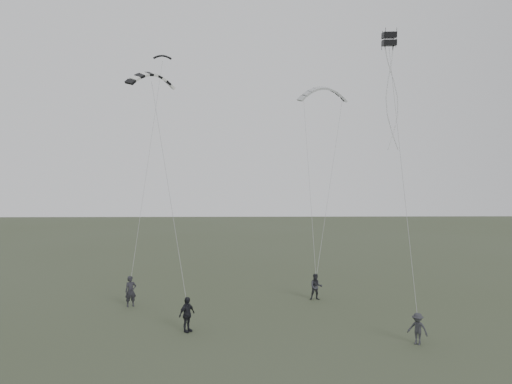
{
  "coord_description": "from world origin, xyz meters",
  "views": [
    {
      "loc": [
        0.34,
        -26.13,
        8.14
      ],
      "look_at": [
        1.0,
        5.21,
        7.04
      ],
      "focal_mm": 35.0,
      "sensor_mm": 36.0,
      "label": 1
    }
  ],
  "objects_px": {
    "flyer_left": "(131,291)",
    "flyer_far": "(418,329)",
    "flyer_right": "(316,287)",
    "kite_box": "(389,39)",
    "kite_pale_large": "(323,88)",
    "kite_dark_small": "(162,56)",
    "kite_striped": "(152,74)",
    "flyer_center": "(187,314)"
  },
  "relations": [
    {
      "from": "flyer_center",
      "to": "kite_dark_small",
      "type": "xyz_separation_m",
      "value": [
        -3.18,
        12.17,
        16.12
      ]
    },
    {
      "from": "flyer_right",
      "to": "kite_dark_small",
      "type": "xyz_separation_m",
      "value": [
        -10.79,
        5.71,
        16.18
      ]
    },
    {
      "from": "flyer_far",
      "to": "kite_box",
      "type": "relative_size",
      "value": 2.0
    },
    {
      "from": "kite_pale_large",
      "to": "flyer_center",
      "type": "bearing_deg",
      "value": -128.49
    },
    {
      "from": "kite_striped",
      "to": "flyer_right",
      "type": "bearing_deg",
      "value": -31.12
    },
    {
      "from": "flyer_left",
      "to": "kite_box",
      "type": "relative_size",
      "value": 2.49
    },
    {
      "from": "flyer_left",
      "to": "flyer_right",
      "type": "height_order",
      "value": "flyer_left"
    },
    {
      "from": "flyer_right",
      "to": "kite_pale_large",
      "type": "distance_m",
      "value": 17.37
    },
    {
      "from": "kite_dark_small",
      "to": "flyer_right",
      "type": "bearing_deg",
      "value": -37.43
    },
    {
      "from": "flyer_right",
      "to": "kite_striped",
      "type": "bearing_deg",
      "value": -176.17
    },
    {
      "from": "kite_pale_large",
      "to": "flyer_right",
      "type": "bearing_deg",
      "value": -108.86
    },
    {
      "from": "flyer_far",
      "to": "flyer_center",
      "type": "bearing_deg",
      "value": -151.5
    },
    {
      "from": "flyer_left",
      "to": "kite_dark_small",
      "type": "relative_size",
      "value": 1.42
    },
    {
      "from": "flyer_right",
      "to": "kite_pale_large",
      "type": "height_order",
      "value": "kite_pale_large"
    },
    {
      "from": "kite_striped",
      "to": "kite_box",
      "type": "xyz_separation_m",
      "value": [
        14.04,
        -2.83,
        1.48
      ]
    },
    {
      "from": "flyer_right",
      "to": "flyer_far",
      "type": "xyz_separation_m",
      "value": [
        3.65,
        -8.6,
        -0.09
      ]
    },
    {
      "from": "flyer_left",
      "to": "flyer_center",
      "type": "height_order",
      "value": "flyer_left"
    },
    {
      "from": "flyer_far",
      "to": "kite_dark_small",
      "type": "bearing_deg",
      "value": 174.52
    },
    {
      "from": "flyer_right",
      "to": "kite_box",
      "type": "distance_m",
      "value": 15.84
    },
    {
      "from": "flyer_right",
      "to": "flyer_center",
      "type": "relative_size",
      "value": 0.93
    },
    {
      "from": "flyer_center",
      "to": "kite_pale_large",
      "type": "height_order",
      "value": "kite_pale_large"
    },
    {
      "from": "flyer_left",
      "to": "flyer_far",
      "type": "relative_size",
      "value": 1.24
    },
    {
      "from": "flyer_left",
      "to": "flyer_right",
      "type": "relative_size",
      "value": 1.12
    },
    {
      "from": "kite_box",
      "to": "flyer_right",
      "type": "bearing_deg",
      "value": 139.04
    },
    {
      "from": "flyer_right",
      "to": "kite_box",
      "type": "relative_size",
      "value": 2.23
    },
    {
      "from": "flyer_far",
      "to": "kite_dark_small",
      "type": "height_order",
      "value": "kite_dark_small"
    },
    {
      "from": "flyer_far",
      "to": "kite_striped",
      "type": "distance_m",
      "value": 21.14
    },
    {
      "from": "flyer_center",
      "to": "kite_box",
      "type": "xyz_separation_m",
      "value": [
        11.23,
        2.96,
        14.96
      ]
    },
    {
      "from": "flyer_right",
      "to": "kite_box",
      "type": "xyz_separation_m",
      "value": [
        3.62,
        -3.51,
        15.02
      ]
    },
    {
      "from": "flyer_center",
      "to": "kite_dark_small",
      "type": "relative_size",
      "value": 1.37
    },
    {
      "from": "flyer_left",
      "to": "kite_pale_large",
      "type": "xyz_separation_m",
      "value": [
        13.53,
        10.84,
        14.37
      ]
    },
    {
      "from": "flyer_left",
      "to": "kite_pale_large",
      "type": "height_order",
      "value": "kite_pale_large"
    },
    {
      "from": "flyer_center",
      "to": "kite_box",
      "type": "bearing_deg",
      "value": -37.53
    },
    {
      "from": "kite_box",
      "to": "flyer_center",
      "type": "bearing_deg",
      "value": -162.11
    },
    {
      "from": "flyer_right",
      "to": "flyer_center",
      "type": "xyz_separation_m",
      "value": [
        -7.62,
        -6.46,
        0.06
      ]
    },
    {
      "from": "flyer_right",
      "to": "flyer_left",
      "type": "bearing_deg",
      "value": -173.0
    },
    {
      "from": "flyer_center",
      "to": "flyer_far",
      "type": "distance_m",
      "value": 11.47
    },
    {
      "from": "kite_striped",
      "to": "kite_box",
      "type": "distance_m",
      "value": 14.4
    },
    {
      "from": "flyer_center",
      "to": "kite_box",
      "type": "height_order",
      "value": "kite_box"
    },
    {
      "from": "flyer_left",
      "to": "kite_box",
      "type": "xyz_separation_m",
      "value": [
        15.28,
        -2.1,
        14.92
      ]
    },
    {
      "from": "flyer_far",
      "to": "kite_dark_small",
      "type": "xyz_separation_m",
      "value": [
        -14.45,
        14.31,
        16.27
      ]
    },
    {
      "from": "kite_dark_small",
      "to": "kite_striped",
      "type": "xyz_separation_m",
      "value": [
        0.37,
        -6.39,
        -2.64
      ]
    }
  ]
}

